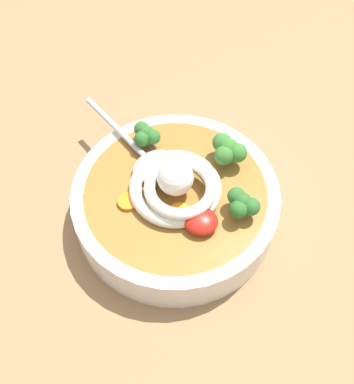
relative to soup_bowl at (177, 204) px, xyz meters
The scene contains 10 objects.
table_slab 5.73cm from the soup_bowl, 94.90° to the right, with size 133.54×133.54×4.42cm, color #936D47.
soup_bowl is the anchor object (origin of this frame).
noodle_pile 4.24cm from the soup_bowl, 30.63° to the right, with size 12.54×12.29×5.04cm.
soup_spoon 6.87cm from the soup_bowl, 159.45° to the left, with size 17.30×9.22×1.60cm.
chili_sauce_dollop 6.66cm from the soup_bowl, 33.88° to the right, with size 4.32×3.89×1.94cm, color red.
broccoli_floret_front 9.46cm from the soup_bowl, ahead, with size 4.25×3.65×3.36cm.
broccoli_floret_left 9.82cm from the soup_bowl, 147.86° to the left, with size 3.96×3.41×3.13cm.
broccoli_floret_beside_chili 9.43cm from the soup_bowl, 66.61° to the left, with size 4.85×4.17×3.83cm.
carrot_slice_far 6.80cm from the soup_bowl, 135.25° to the right, with size 2.56×2.56×0.53cm, color orange.
carrot_slice_extra_b 4.17cm from the soup_bowl, 49.59° to the right, with size 2.91×2.91×0.49cm, color orange.
Camera 1 is at (16.52, -25.62, 57.70)cm, focal length 43.87 mm.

